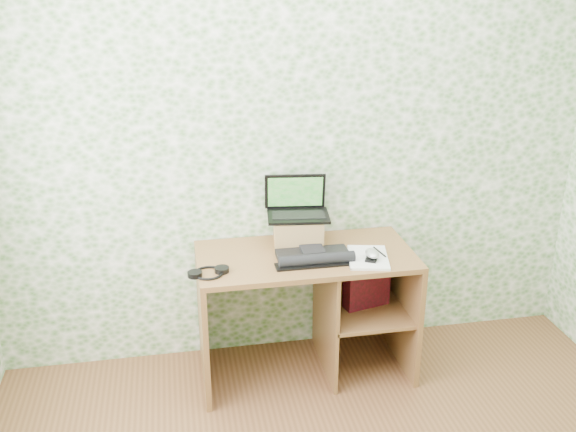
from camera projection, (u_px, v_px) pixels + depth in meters
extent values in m
plane|color=white|center=(295.00, 143.00, 3.63)|extent=(3.50, 0.00, 3.50)
cube|color=brown|center=(306.00, 257.00, 3.55)|extent=(1.20, 0.60, 0.03)
cube|color=brown|center=(203.00, 325.00, 3.59)|extent=(0.03, 0.60, 0.72)
cube|color=brown|center=(402.00, 306.00, 3.79)|extent=(0.03, 0.60, 0.72)
cube|color=brown|center=(325.00, 314.00, 3.71)|extent=(0.02, 0.56, 0.72)
cube|color=brown|center=(364.00, 307.00, 3.74)|extent=(0.46, 0.56, 0.02)
cube|color=brown|center=(352.00, 287.00, 4.01)|extent=(0.48, 0.02, 0.72)
cube|color=olive|center=(298.00, 231.00, 3.65)|extent=(0.30, 0.26, 0.16)
cube|color=black|center=(298.00, 216.00, 3.61)|extent=(0.37, 0.28, 0.02)
cube|color=black|center=(299.00, 215.00, 3.60)|extent=(0.31, 0.17, 0.00)
cube|color=black|center=(295.00, 191.00, 3.66)|extent=(0.35, 0.10, 0.22)
cube|color=#165018|center=(295.00, 192.00, 3.65)|extent=(0.31, 0.08, 0.18)
cube|color=black|center=(313.00, 254.00, 3.51)|extent=(0.40, 0.14, 0.03)
cube|color=black|center=(313.00, 253.00, 3.51)|extent=(0.13, 0.13, 0.05)
cylinder|color=black|center=(317.00, 259.00, 3.41)|extent=(0.41, 0.06, 0.06)
cube|color=black|center=(317.00, 264.00, 3.41)|extent=(0.45, 0.09, 0.01)
torus|color=black|center=(209.00, 273.00, 3.31)|extent=(0.18, 0.18, 0.01)
cylinder|color=black|center=(195.00, 274.00, 3.29)|extent=(0.08, 0.08, 0.03)
cylinder|color=black|center=(222.00, 270.00, 3.33)|extent=(0.08, 0.08, 0.03)
cube|color=white|center=(368.00, 258.00, 3.49)|extent=(0.27, 0.34, 0.01)
ellipsoid|color=silver|center=(372.00, 255.00, 3.45)|extent=(0.12, 0.13, 0.04)
cylinder|color=black|center=(380.00, 252.00, 3.53)|extent=(0.03, 0.14, 0.01)
cube|color=maroon|center=(367.00, 281.00, 3.68)|extent=(0.28, 0.14, 0.32)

